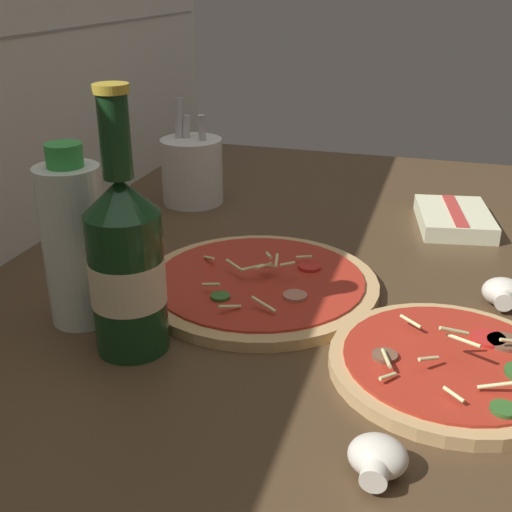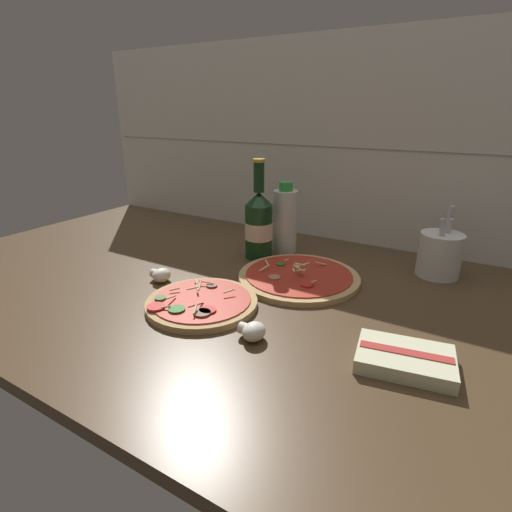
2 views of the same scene
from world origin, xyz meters
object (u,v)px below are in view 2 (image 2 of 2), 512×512
(beer_bottle, at_px, (259,224))
(dish_towel, at_px, (405,359))
(mushroom_left, at_px, (161,275))
(pizza_far, at_px, (299,277))
(pizza_near, at_px, (201,302))
(mushroom_right, at_px, (253,331))
(oil_bottle, at_px, (285,220))
(utensil_crock, at_px, (440,254))

(beer_bottle, height_order, dish_towel, beer_bottle)
(mushroom_left, bearing_deg, pizza_far, 32.52)
(pizza_near, distance_m, beer_bottle, 0.32)
(pizza_far, xyz_separation_m, mushroom_right, (0.04, -0.28, 0.01))
(beer_bottle, relative_size, oil_bottle, 1.34)
(pizza_near, height_order, beer_bottle, beer_bottle)
(pizza_near, height_order, utensil_crock, utensil_crock)
(pizza_near, relative_size, mushroom_left, 4.76)
(dish_towel, bearing_deg, pizza_far, 142.67)
(mushroom_right, bearing_deg, pizza_near, 161.23)
(pizza_near, height_order, oil_bottle, oil_bottle)
(oil_bottle, relative_size, mushroom_left, 4.07)
(oil_bottle, height_order, mushroom_right, oil_bottle)
(beer_bottle, height_order, oil_bottle, beer_bottle)
(pizza_far, relative_size, oil_bottle, 1.46)
(oil_bottle, bearing_deg, beer_bottle, -115.21)
(beer_bottle, xyz_separation_m, mushroom_left, (-0.11, -0.26, -0.08))
(pizza_far, height_order, mushroom_right, pizza_far)
(beer_bottle, height_order, mushroom_left, beer_bottle)
(pizza_far, bearing_deg, beer_bottle, 151.81)
(oil_bottle, height_order, mushroom_left, oil_bottle)
(pizza_near, relative_size, pizza_far, 0.80)
(oil_bottle, bearing_deg, dish_towel, -43.16)
(beer_bottle, bearing_deg, dish_towel, -34.27)
(mushroom_left, xyz_separation_m, utensil_crock, (0.55, 0.37, 0.04))
(mushroom_left, height_order, dish_towel, mushroom_left)
(utensil_crock, bearing_deg, pizza_far, -144.45)
(oil_bottle, xyz_separation_m, mushroom_left, (-0.15, -0.34, -0.07))
(oil_bottle, distance_m, dish_towel, 0.56)
(mushroom_left, bearing_deg, oil_bottle, 66.18)
(pizza_far, distance_m, utensil_crock, 0.34)
(dish_towel, bearing_deg, pizza_near, -179.26)
(mushroom_right, distance_m, dish_towel, 0.25)
(mushroom_right, relative_size, utensil_crock, 0.29)
(pizza_near, height_order, pizza_far, pizza_near)
(pizza_far, relative_size, utensil_crock, 1.69)
(mushroom_left, height_order, mushroom_right, same)
(beer_bottle, xyz_separation_m, oil_bottle, (0.04, 0.08, -0.00))
(pizza_far, xyz_separation_m, beer_bottle, (-0.16, 0.09, 0.09))
(beer_bottle, bearing_deg, mushroom_right, -60.88)
(pizza_far, bearing_deg, oil_bottle, 126.61)
(mushroom_right, distance_m, utensil_crock, 0.53)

